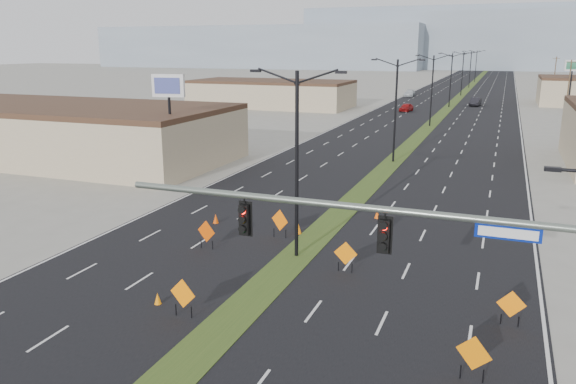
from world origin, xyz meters
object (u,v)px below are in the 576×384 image
(streetlight_3, at_px, (451,78))
(car_far, at_px, (410,93))
(construction_sign_2, at_px, (280,221))
(pole_sign_east_far, at_px, (572,69))
(cone_1, at_px, (298,228))
(streetlight_1, at_px, (396,107))
(cone_2, at_px, (377,214))
(streetlight_2, at_px, (432,88))
(streetlight_4, at_px, (462,72))
(car_left, at_px, (406,107))
(streetlight_6, at_px, (476,65))
(cone_0, at_px, (158,299))
(construction_sign_1, at_px, (183,295))
(construction_sign_4, at_px, (474,355))
(signal_mast, at_px, (442,256))
(construction_sign_5, at_px, (511,306))
(car_mid, at_px, (475,102))
(construction_sign_0, at_px, (206,232))
(cone_3, at_px, (216,219))
(streetlight_0, at_px, (297,159))
(pole_sign_west, at_px, (169,94))
(streetlight_5, at_px, (470,68))
(construction_sign_3, at_px, (346,254))

(streetlight_3, bearing_deg, car_far, 117.12)
(construction_sign_2, xyz_separation_m, pole_sign_east_far, (22.63, 84.15, 6.19))
(cone_1, bearing_deg, streetlight_1, 87.16)
(car_far, relative_size, cone_2, 8.46)
(streetlight_2, relative_size, streetlight_4, 1.00)
(car_left, xyz_separation_m, pole_sign_east_far, (27.00, 12.86, 6.51))
(streetlight_4, bearing_deg, cone_1, -90.64)
(streetlight_4, relative_size, streetlight_6, 1.00)
(cone_0, bearing_deg, construction_sign_1, -20.40)
(construction_sign_4, bearing_deg, streetlight_3, 115.96)
(signal_mast, relative_size, cone_0, 30.08)
(construction_sign_1, bearing_deg, construction_sign_5, 26.02)
(cone_0, bearing_deg, streetlight_4, 88.22)
(streetlight_1, relative_size, construction_sign_1, 5.77)
(car_mid, height_order, construction_sign_4, construction_sign_4)
(signal_mast, xyz_separation_m, construction_sign_0, (-13.72, 9.25, -3.80))
(cone_3, bearing_deg, streetlight_4, 86.33)
(streetlight_0, height_order, cone_0, streetlight_0)
(construction_sign_2, height_order, pole_sign_east_far, pole_sign_east_far)
(streetlight_2, height_order, pole_sign_west, streetlight_2)
(streetlight_0, xyz_separation_m, streetlight_2, (0.00, 56.00, 0.00))
(pole_sign_west, bearing_deg, construction_sign_2, -47.86)
(streetlight_5, bearing_deg, signal_mast, -86.74)
(streetlight_0, relative_size, pole_sign_east_far, 1.13)
(streetlight_4, relative_size, streetlight_5, 1.00)
(streetlight_3, xyz_separation_m, streetlight_5, (0.00, 56.00, 0.00))
(construction_sign_1, height_order, construction_sign_4, construction_sign_1)
(streetlight_4, distance_m, pole_sign_east_far, 32.70)
(car_far, xyz_separation_m, construction_sign_0, (5.73, -106.02, 0.25))
(construction_sign_0, bearing_deg, streetlight_6, 101.26)
(cone_1, xyz_separation_m, pole_sign_east_far, (21.84, 83.08, 6.88))
(streetlight_1, height_order, cone_0, streetlight_1)
(construction_sign_2, bearing_deg, construction_sign_0, -110.53)
(streetlight_4, relative_size, construction_sign_3, 6.16)
(cone_0, relative_size, cone_1, 0.79)
(construction_sign_5, height_order, cone_0, construction_sign_5)
(streetlight_2, xyz_separation_m, construction_sign_5, (10.95, -60.30, -4.51))
(streetlight_2, bearing_deg, cone_2, -86.83)
(construction_sign_1, bearing_deg, streetlight_5, 97.47)
(construction_sign_0, bearing_deg, streetlight_1, 92.83)
(streetlight_1, height_order, car_left, streetlight_1)
(construction_sign_0, height_order, construction_sign_1, construction_sign_1)
(streetlight_0, bearing_deg, streetlight_3, 90.00)
(construction_sign_3, xyz_separation_m, construction_sign_5, (7.85, -3.09, -0.05))
(construction_sign_2, bearing_deg, streetlight_5, 112.43)
(streetlight_3, xyz_separation_m, pole_sign_west, (-17.17, -69.32, 1.80))
(signal_mast, distance_m, streetlight_4, 122.30)
(construction_sign_1, relative_size, construction_sign_2, 0.99)
(streetlight_4, xyz_separation_m, cone_2, (2.63, -103.50, -5.12))
(construction_sign_0, xyz_separation_m, construction_sign_3, (8.26, -0.45, -0.03))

